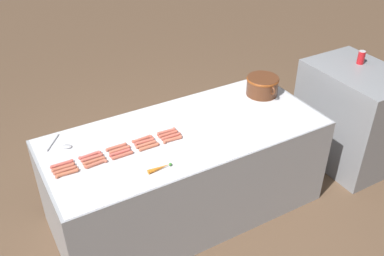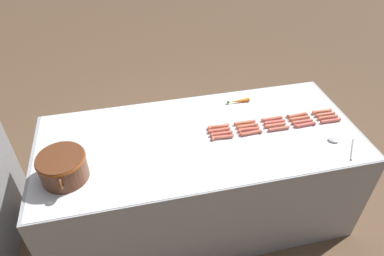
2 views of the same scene
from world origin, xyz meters
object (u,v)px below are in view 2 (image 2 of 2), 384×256
(hot_dog_9, at_px, (221,134))
(hot_dog_12, at_px, (275,122))
(hot_dog_6, at_px, (302,122))
(hot_dog_7, at_px, (275,125))
(hot_dog_0, at_px, (331,121))
(hot_dog_19, at_px, (218,126))
(hot_dog_14, at_px, (219,130))
(carrot, at_px, (238,101))
(bean_pot, at_px, (63,166))
(hot_dog_2, at_px, (279,129))
(hot_dog_5, at_px, (328,117))
(hot_dog_3, at_px, (251,133))
(hot_dog_4, at_px, (223,137))
(hot_dog_8, at_px, (249,129))
(hot_dog_10, at_px, (325,114))
(serving_spoon, at_px, (340,143))
(hot_dog_11, at_px, (299,118))
(hot_dog_13, at_px, (247,126))
(hot_dog_1, at_px, (305,125))
(hot_dog_16, at_px, (297,115))
(hot_dog_18, at_px, (245,123))
(hot_dog_17, at_px, (272,119))
(hot_dog_15, at_px, (322,111))

(hot_dog_9, bearing_deg, hot_dog_12, -84.68)
(hot_dog_6, bearing_deg, hot_dog_7, 88.37)
(hot_dog_0, bearing_deg, hot_dog_7, 84.23)
(hot_dog_19, bearing_deg, hot_dog_14, 170.24)
(hot_dog_6, distance_m, carrot, 0.50)
(hot_dog_6, relative_size, bean_pot, 0.47)
(hot_dog_2, height_order, hot_dog_6, same)
(hot_dog_7, bearing_deg, hot_dog_14, 84.97)
(hot_dog_5, height_order, carrot, carrot)
(hot_dog_3, bearing_deg, hot_dog_4, 89.73)
(hot_dog_7, xyz_separation_m, hot_dog_8, (-0.00, 0.20, 0.00))
(hot_dog_10, relative_size, serving_spoon, 0.71)
(hot_dog_11, relative_size, hot_dog_12, 1.00)
(hot_dog_12, height_order, hot_dog_14, same)
(hot_dog_13, distance_m, carrot, 0.31)
(hot_dog_1, bearing_deg, hot_dog_3, 89.95)
(hot_dog_5, bearing_deg, hot_dog_9, 90.25)
(hot_dog_0, distance_m, hot_dog_6, 0.21)
(hot_dog_3, bearing_deg, hot_dog_16, -74.10)
(hot_dog_5, xyz_separation_m, hot_dog_11, (0.04, 0.21, 0.00))
(hot_dog_10, bearing_deg, hot_dog_3, 97.39)
(hot_dog_16, relative_size, hot_dog_19, 1.00)
(serving_spoon, bearing_deg, hot_dog_4, 73.00)
(hot_dog_18, bearing_deg, hot_dog_4, 120.29)
(hot_dog_17, bearing_deg, hot_dog_3, 119.48)
(carrot, bearing_deg, hot_dog_15, -114.90)
(hot_dog_6, xyz_separation_m, hot_dog_8, (0.00, 0.41, 0.00))
(hot_dog_5, bearing_deg, hot_dog_18, 82.92)
(bean_pot, xyz_separation_m, carrot, (0.51, -1.26, -0.08))
(hot_dog_0, bearing_deg, carrot, 56.46)
(hot_dog_0, xyz_separation_m, hot_dog_1, (-0.00, 0.20, 0.00))
(hot_dog_15, xyz_separation_m, carrot, (0.26, 0.57, 0.00))
(bean_pot, bearing_deg, hot_dog_18, -78.59)
(hot_dog_5, height_order, hot_dog_8, same)
(hot_dog_5, bearing_deg, hot_dog_11, 80.45)
(hot_dog_1, distance_m, hot_dog_7, 0.21)
(hot_dog_16, relative_size, carrot, 0.93)
(hot_dog_8, bearing_deg, hot_dog_6, -90.54)
(hot_dog_13, relative_size, hot_dog_18, 1.00)
(hot_dog_5, bearing_deg, hot_dog_6, 91.48)
(hot_dog_10, bearing_deg, hot_dog_9, 92.87)
(hot_dog_4, bearing_deg, hot_dog_11, -82.86)
(hot_dog_17, distance_m, serving_spoon, 0.48)
(hot_dog_1, bearing_deg, hot_dog_8, 84.32)
(hot_dog_9, height_order, hot_dog_16, same)
(hot_dog_9, bearing_deg, hot_dog_16, -82.77)
(hot_dog_18, bearing_deg, hot_dog_5, -97.08)
(hot_dog_16, distance_m, hot_dog_19, 0.60)
(hot_dog_1, height_order, hot_dog_7, same)
(hot_dog_13, distance_m, hot_dog_18, 0.04)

